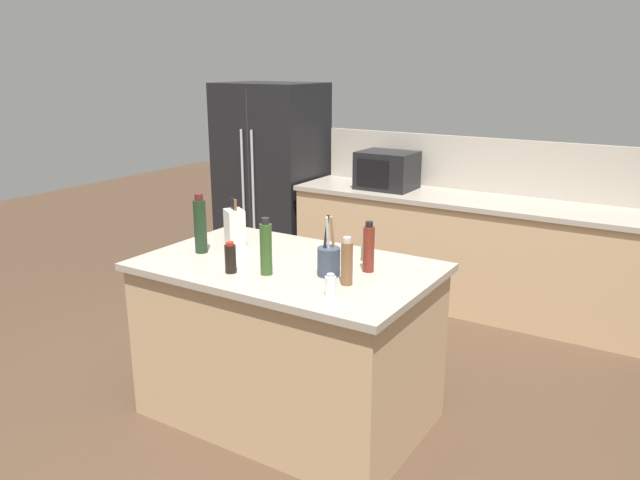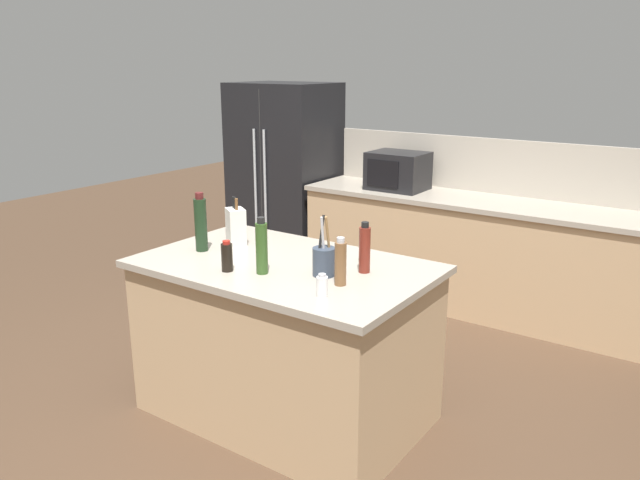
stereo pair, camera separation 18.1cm
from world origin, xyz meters
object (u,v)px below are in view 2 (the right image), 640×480
Objects in this scene: utensil_crock at (324,260)px; wine_bottle at (201,224)px; refrigerator at (285,177)px; salt_shaker at (322,286)px; pepper_grinder at (340,263)px; microwave at (398,171)px; olive_oil_bottle at (262,247)px; spice_jar_oregano at (363,253)px; vinegar_bottle at (365,249)px; soy_sauce_bottle at (227,257)px; knife_block at (236,226)px.

utensil_crock is 0.92× the size of wine_bottle.
refrigerator is 3.37m from salt_shaker.
microwave is at bearing 111.33° from pepper_grinder.
spice_jar_oregano is at bearing 55.49° from olive_oil_bottle.
microwave is 1.38× the size of wine_bottle.
refrigerator is at bearing 130.86° from salt_shaker.
vinegar_bottle is at bearing 48.38° from utensil_crock.
soy_sauce_bottle is at bearing -153.11° from utensil_crock.
wine_bottle is at bearing -92.23° from microwave.
pepper_grinder reaches higher than soy_sauce_bottle.
soy_sauce_bottle is 0.55× the size of olive_oil_bottle.
wine_bottle is at bearing -168.11° from vinegar_bottle.
knife_block is at bearing 145.26° from olive_oil_bottle.
utensil_crock is at bearing 28.84° from olive_oil_bottle.
pepper_grinder is at bearing 14.97° from soy_sauce_bottle.
spice_jar_oregano is at bearing -67.37° from microwave.
knife_block is 0.83m from spice_jar_oregano.
pepper_grinder is at bearing 94.46° from salt_shaker.
soy_sauce_bottle is at bearing -156.43° from olive_oil_bottle.
vinegar_bottle is 0.24m from pepper_grinder.
refrigerator is 3.79× the size of microwave.
spice_jar_oregano is 0.42m from pepper_grinder.
utensil_crock is 0.52m from soy_sauce_bottle.
olive_oil_bottle is at bearing -1.27° from knife_block.
vinegar_bottle is 0.21m from spice_jar_oregano.
pepper_grinder is (0.10, -0.40, 0.07)m from spice_jar_oregano.
soy_sauce_bottle is at bearing -58.06° from refrigerator.
soy_sauce_bottle is (-0.46, -0.24, -0.00)m from utensil_crock.
soy_sauce_bottle is at bearing -132.28° from spice_jar_oregano.
wine_bottle is (-0.99, -0.21, 0.04)m from vinegar_bottle.
pepper_grinder is at bearing 18.27° from knife_block.
microwave is 2.49m from pepper_grinder.
microwave reaches higher than pepper_grinder.
wine_bottle reaches higher than utensil_crock.
olive_oil_bottle reaches higher than pepper_grinder.
pepper_grinder is at bearing -47.22° from refrigerator.
salt_shaker is (0.93, -0.43, -0.06)m from knife_block.
soy_sauce_bottle is (0.31, -0.41, -0.03)m from knife_block.
pepper_grinder is (0.61, 0.16, 0.04)m from soy_sauce_bottle.
vinegar_bottle reaches higher than salt_shaker.
microwave is at bearing 110.19° from salt_shaker.
pepper_grinder is (0.92, -0.25, 0.00)m from knife_block.
utensil_crock is 1.17× the size of vinegar_bottle.
wine_bottle is at bearing 178.39° from pepper_grinder.
wine_bottle is (1.20, -2.34, 0.19)m from refrigerator.
salt_shaker is (0.16, -0.25, -0.03)m from utensil_crock.
olive_oil_bottle reaches higher than knife_block.
refrigerator reaches higher than microwave.
utensil_crock is 1.30× the size of pepper_grinder.
vinegar_bottle is 2.83× the size of spice_jar_oregano.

